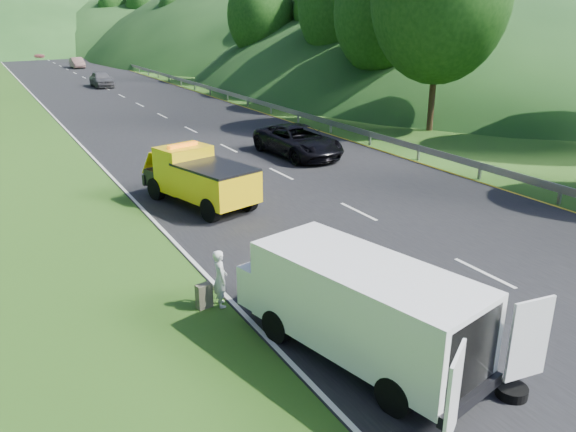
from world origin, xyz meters
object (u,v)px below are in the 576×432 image
woman (221,306)px  spare_tire (511,396)px  worker (453,364)px  passing_suv (298,156)px  child (299,300)px  white_van (358,304)px  suitcase (204,296)px  tow_truck (199,177)px

woman → spare_tire: size_ratio=2.47×
worker → passing_suv: worker is taller
woman → spare_tire: woman is taller
woman → child: (1.83, -0.71, 0.00)m
white_van → suitcase: bearing=107.3°
woman → suitcase: 0.52m
tow_truck → child: size_ratio=6.13×
white_van → passing_suv: 18.07m
worker → spare_tire: worker is taller
tow_truck → worker: size_ratio=3.04×
suitcase → spare_tire: 7.24m
child → white_van: bearing=-70.1°
white_van → suitcase: (-2.06, 3.56, -0.92)m
white_van → spare_tire: 3.36m
woman → suitcase: bearing=81.5°
white_van → tow_truck: bearing=73.6°
woman → passing_suv: 15.98m
suitcase → passing_suv: bearing=51.6°
worker → passing_suv: 18.57m
white_van → suitcase: size_ratio=10.40×
tow_truck → woman: (-2.40, -7.77, -1.09)m
woman → child: size_ratio=1.65×
woman → white_van: bearing=-143.7°
tow_truck → suitcase: (-2.79, -7.63, -0.78)m
passing_suv → tow_truck: bearing=-148.2°
spare_tire → woman: bearing=119.9°
suitcase → worker: bearing=-53.0°
spare_tire → child: bearing=107.1°
white_van → suitcase: 4.22m
child → suitcase: size_ratio=1.43×
white_van → passing_suv: bearing=51.1°
woman → worker: 5.70m
woman → suitcase: size_ratio=2.36×
worker → woman: bearing=138.0°
child → suitcase: (-2.22, 0.85, 0.32)m
white_van → woman: (-1.67, 3.43, -1.23)m
suitcase → passing_suv: passing_suv is taller
white_van → child: 2.99m
worker → spare_tire: bearing=-67.3°
tow_truck → worker: tow_truck is taller
tow_truck → white_van: bearing=-108.5°
white_van → passing_suv: size_ratio=1.17×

